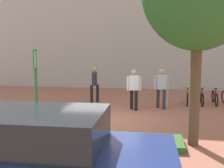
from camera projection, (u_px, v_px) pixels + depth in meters
ground_plane at (105, 120)px, 9.60m from camera, size 60.00×60.00×0.00m
building_facade at (129, 13)px, 17.67m from camera, size 28.00×1.20×10.00m
planter_strip at (56, 137)px, 7.50m from camera, size 7.00×1.10×0.16m
parking_sign_post at (36, 81)px, 7.38m from camera, size 0.09×0.36×2.54m
bike_at_sign at (39, 125)px, 7.70m from camera, size 1.65×0.50×0.86m
bike_rack_cluster at (215, 97)px, 12.38m from camera, size 3.20×1.82×0.83m
bollard_steel at (166, 97)px, 11.84m from camera, size 0.16×0.16×0.90m
person_suited_dark at (95, 82)px, 12.90m from camera, size 0.38×0.60×1.72m
person_shirt_white at (161, 86)px, 11.46m from camera, size 0.59×0.41×1.72m
person_shirt_blue at (134, 87)px, 11.21m from camera, size 0.61×0.37×1.72m
car_navy_sedan at (40, 158)px, 4.34m from camera, size 4.32×2.06×1.54m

